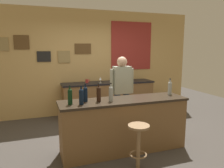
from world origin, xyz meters
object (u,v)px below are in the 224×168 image
wine_bottle_a (70,96)px  bar_stool (138,139)px  wine_bottle_f (170,87)px  wine_bottle_e (111,93)px  wine_bottle_c (85,94)px  wine_bottle_b (81,96)px  wine_glass_a (100,79)px  wine_bottle_d (99,93)px  coffee_mug (87,81)px  bartender (122,90)px  wine_glass_b (115,77)px

wine_bottle_a → bar_stool: bearing=-33.8°
bar_stool → wine_bottle_f: 1.36m
wine_bottle_e → wine_bottle_c: bearing=165.2°
wine_bottle_b → wine_bottle_a: bearing=158.5°
bar_stool → wine_bottle_a: (-0.90, 0.60, 0.60)m
wine_glass_a → bar_stool: bearing=-94.0°
wine_bottle_b → wine_bottle_d: bearing=17.9°
bar_stool → wine_bottle_a: bearing=146.2°
wine_bottle_f → wine_glass_a: bearing=113.2°
coffee_mug → wine_bottle_c: bearing=-103.5°
bartender → wine_bottle_e: (-0.52, -0.81, 0.12)m
wine_bottle_d → wine_glass_a: size_ratio=1.97×
bartender → wine_bottle_c: bartender is taller
bartender → wine_bottle_d: bearing=-133.3°
coffee_mug → wine_bottle_e: bearing=-92.2°
wine_bottle_a → coffee_mug: (0.75, 2.13, -0.11)m
wine_bottle_a → wine_bottle_c: 0.28m
wine_bottle_b → wine_bottle_c: 0.19m
wine_bottle_c → wine_glass_b: (1.26, 2.02, -0.05)m
wine_bottle_c → wine_bottle_a: bearing=-160.5°
wine_bottle_a → wine_bottle_d: (0.47, 0.03, 0.00)m
wine_bottle_d → wine_bottle_e: 0.20m
wine_bottle_f → wine_bottle_e: bearing=-174.2°
bartender → wine_bottle_e: 0.97m
wine_bottle_b → wine_bottle_c: (0.10, 0.16, 0.00)m
wine_bottle_a → wine_glass_b: wine_bottle_a is taller
wine_bottle_e → bartender: bearing=57.2°
wine_bottle_e → wine_bottle_b: bearing=-174.1°
wine_bottle_b → wine_glass_a: size_ratio=1.97×
wine_bottle_d → coffee_mug: 2.11m
wine_bottle_e → coffee_mug: 2.15m
wine_bottle_e → wine_glass_a: 2.06m
wine_glass_a → wine_glass_b: 0.46m
wine_glass_a → coffee_mug: 0.35m
wine_glass_b → coffee_mug: 0.78m
bar_stool → coffee_mug: 2.78m
bar_stool → wine_bottle_e: (-0.23, 0.59, 0.60)m
wine_bottle_e → wine_glass_a: wine_bottle_e is taller
wine_bottle_c → wine_bottle_e: size_ratio=1.00×
bartender → wine_bottle_f: bartender is taller
coffee_mug → wine_glass_a: bearing=-20.7°
wine_glass_a → wine_bottle_b: bearing=-113.8°
wine_bottle_a → wine_bottle_e: (0.67, -0.01, 0.00)m
bartender → wine_bottle_e: bartender is taller
bar_stool → wine_bottle_e: bearing=111.2°
bartender → wine_bottle_a: bearing=-146.3°
wine_bottle_f → wine_glass_b: bearing=100.3°
wine_bottle_a → wine_bottle_e: size_ratio=1.00×
wine_bottle_f → wine_bottle_c: bearing=-179.4°
wine_bottle_e → wine_bottle_f: same height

